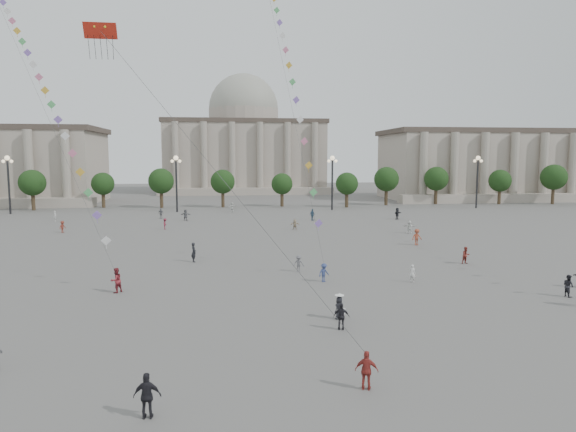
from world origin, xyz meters
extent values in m
plane|color=#565351|center=(0.00, 0.00, 0.00)|extent=(360.00, 360.00, 0.00)
cube|color=#A4988A|center=(75.00, 95.00, 8.00)|extent=(80.00, 22.00, 16.00)
cube|color=#463B33|center=(75.00, 95.00, 16.60)|extent=(81.60, 22.44, 1.20)
cube|color=#A4988A|center=(75.00, 82.00, 1.00)|extent=(84.00, 4.00, 2.00)
cube|color=#A4988A|center=(0.00, 130.00, 10.00)|extent=(46.00, 30.00, 20.00)
cube|color=#463B33|center=(0.00, 130.00, 20.60)|extent=(46.92, 30.60, 1.20)
cube|color=#A4988A|center=(0.00, 113.00, 1.00)|extent=(48.30, 4.00, 2.00)
cylinder|color=#A4988A|center=(0.00, 130.00, 22.50)|extent=(21.00, 21.00, 5.00)
sphere|color=#99988B|center=(0.00, 130.00, 25.00)|extent=(21.00, 21.00, 21.00)
cylinder|color=#392C1C|center=(-42.00, 78.00, 1.76)|extent=(0.70, 0.70, 3.52)
sphere|color=black|center=(-42.00, 78.00, 5.44)|extent=(5.12, 5.12, 5.12)
cylinder|color=#392C1C|center=(-30.00, 78.00, 1.76)|extent=(0.70, 0.70, 3.52)
sphere|color=black|center=(-30.00, 78.00, 5.44)|extent=(5.12, 5.12, 5.12)
cylinder|color=#392C1C|center=(-18.00, 78.00, 1.76)|extent=(0.70, 0.70, 3.52)
sphere|color=black|center=(-18.00, 78.00, 5.44)|extent=(5.12, 5.12, 5.12)
cylinder|color=#392C1C|center=(-6.00, 78.00, 1.76)|extent=(0.70, 0.70, 3.52)
sphere|color=black|center=(-6.00, 78.00, 5.44)|extent=(5.12, 5.12, 5.12)
cylinder|color=#392C1C|center=(6.00, 78.00, 1.76)|extent=(0.70, 0.70, 3.52)
sphere|color=black|center=(6.00, 78.00, 5.44)|extent=(5.12, 5.12, 5.12)
cylinder|color=#392C1C|center=(18.00, 78.00, 1.76)|extent=(0.70, 0.70, 3.52)
sphere|color=black|center=(18.00, 78.00, 5.44)|extent=(5.12, 5.12, 5.12)
cylinder|color=#392C1C|center=(30.00, 78.00, 1.76)|extent=(0.70, 0.70, 3.52)
sphere|color=black|center=(30.00, 78.00, 5.44)|extent=(5.12, 5.12, 5.12)
cylinder|color=#392C1C|center=(42.00, 78.00, 1.76)|extent=(0.70, 0.70, 3.52)
sphere|color=black|center=(42.00, 78.00, 5.44)|extent=(5.12, 5.12, 5.12)
cylinder|color=#392C1C|center=(54.00, 78.00, 1.76)|extent=(0.70, 0.70, 3.52)
sphere|color=black|center=(54.00, 78.00, 5.44)|extent=(5.12, 5.12, 5.12)
cylinder|color=#392C1C|center=(66.00, 78.00, 1.76)|extent=(0.70, 0.70, 3.52)
sphere|color=black|center=(66.00, 78.00, 5.44)|extent=(5.12, 5.12, 5.12)
cylinder|color=#262628|center=(-45.00, 70.00, 5.00)|extent=(0.36, 0.36, 10.00)
sphere|color=#FFE5B2|center=(-45.00, 70.00, 10.20)|extent=(0.90, 0.90, 0.90)
sphere|color=#FFE5B2|center=(-45.70, 70.00, 9.60)|extent=(0.60, 0.60, 0.60)
sphere|color=#FFE5B2|center=(-44.30, 70.00, 9.60)|extent=(0.60, 0.60, 0.60)
cylinder|color=#262628|center=(-15.00, 70.00, 5.00)|extent=(0.36, 0.36, 10.00)
sphere|color=#FFE5B2|center=(-15.00, 70.00, 10.20)|extent=(0.90, 0.90, 0.90)
sphere|color=#FFE5B2|center=(-15.70, 70.00, 9.60)|extent=(0.60, 0.60, 0.60)
sphere|color=#FFE5B2|center=(-14.30, 70.00, 9.60)|extent=(0.60, 0.60, 0.60)
cylinder|color=#262628|center=(15.00, 70.00, 5.00)|extent=(0.36, 0.36, 10.00)
sphere|color=#FFE5B2|center=(15.00, 70.00, 10.20)|extent=(0.90, 0.90, 0.90)
sphere|color=#FFE5B2|center=(14.30, 70.00, 9.60)|extent=(0.60, 0.60, 0.60)
sphere|color=#FFE5B2|center=(15.70, 70.00, 9.60)|extent=(0.60, 0.60, 0.60)
cylinder|color=#262628|center=(45.00, 70.00, 5.00)|extent=(0.36, 0.36, 10.00)
sphere|color=#FFE5B2|center=(45.00, 70.00, 10.20)|extent=(0.90, 0.90, 0.90)
sphere|color=#FFE5B2|center=(44.30, 70.00, 9.60)|extent=(0.60, 0.60, 0.60)
sphere|color=#FFE5B2|center=(45.70, 70.00, 9.60)|extent=(0.60, 0.60, 0.60)
imported|color=#2F4D6A|center=(8.31, 53.80, 0.95)|extent=(1.17, 1.03, 1.90)
imported|color=maroon|center=(-28.10, 44.19, 0.82)|extent=(1.05, 1.22, 1.63)
imported|color=silver|center=(-4.67, 68.00, 0.96)|extent=(1.77, 1.49, 1.91)
imported|color=#5F5E63|center=(0.67, 16.21, 0.76)|extent=(1.05, 0.69, 1.51)
imported|color=silver|center=(19.04, 37.95, 0.88)|extent=(1.72, 1.01, 1.76)
imported|color=#9C422A|center=(16.49, 28.54, 0.97)|extent=(1.37, 0.96, 1.94)
imported|color=black|center=(22.67, 53.49, 0.97)|extent=(1.77, 1.56, 1.94)
imported|color=silver|center=(-33.30, 57.70, 0.85)|extent=(0.56, 0.71, 1.70)
imported|color=slate|center=(-12.35, 55.89, 0.93)|extent=(1.78, 0.79, 1.86)
imported|color=silver|center=(9.44, 11.20, 0.74)|extent=(0.65, 0.59, 1.49)
imported|color=slate|center=(-16.75, 59.47, 0.88)|extent=(1.11, 0.71, 1.76)
imported|color=maroon|center=(-14.49, 45.79, 0.80)|extent=(0.63, 1.06, 1.60)
imported|color=tan|center=(3.98, 43.12, 0.77)|extent=(1.43, 0.48, 1.53)
imported|color=black|center=(19.33, 5.52, 0.83)|extent=(0.70, 0.86, 1.66)
imported|color=black|center=(-9.00, 21.81, 0.97)|extent=(0.69, 0.83, 1.94)
imported|color=maroon|center=(17.30, 17.73, 0.83)|extent=(0.91, 0.77, 1.66)
imported|color=#9D312A|center=(0.31, -7.62, 0.89)|extent=(1.12, 0.76, 1.77)
imported|color=black|center=(-8.96, -9.03, 0.93)|extent=(1.12, 0.52, 1.86)
imported|color=black|center=(0.99, 0.34, 0.81)|extent=(1.02, 0.59, 1.63)
imported|color=maroon|center=(-14.17, 10.75, 0.96)|extent=(1.16, 1.18, 1.91)
imported|color=navy|center=(2.22, 12.21, 0.78)|extent=(1.16, 0.98, 1.55)
imported|color=black|center=(1.31, 2.34, 0.74)|extent=(0.85, 0.83, 1.47)
cone|color=white|center=(1.31, 2.34, 1.62)|extent=(0.52, 0.52, 0.14)
cylinder|color=white|center=(1.31, 2.34, 1.56)|extent=(0.60, 0.60, 0.02)
cube|color=white|center=(1.56, 2.19, 0.55)|extent=(0.22, 0.10, 0.35)
cube|color=red|center=(-14.14, 8.63, 18.87)|extent=(2.21, 0.57, 1.02)
cube|color=#17832D|center=(-14.49, 8.59, 19.12)|extent=(0.35, 0.20, 0.34)
cube|color=#1F33A8|center=(-13.79, 8.59, 19.12)|extent=(0.35, 0.20, 0.34)
sphere|color=yellow|center=(-14.49, 8.55, 19.12)|extent=(0.20, 0.20, 0.20)
sphere|color=yellow|center=(-13.79, 8.55, 19.12)|extent=(0.20, 0.20, 0.20)
cylinder|color=#3F3F3F|center=(-6.91, 0.50, 10.24)|extent=(0.02, 0.02, 27.77)
cylinder|color=#3F3F3F|center=(-25.78, 27.49, 19.44)|extent=(0.02, 0.02, 54.27)
cube|color=white|center=(-15.10, 12.09, 3.83)|extent=(0.76, 0.25, 0.76)
cube|color=#8560C0|center=(-16.03, 13.43, 5.69)|extent=(0.76, 0.25, 0.76)
cube|color=#52B265|center=(-16.96, 14.77, 7.42)|extent=(0.76, 0.25, 0.76)
cube|color=gold|center=(-17.88, 16.11, 9.06)|extent=(0.76, 0.25, 0.76)
cube|color=#D47096|center=(-18.81, 17.45, 10.63)|extent=(0.76, 0.25, 0.76)
cube|color=white|center=(-19.74, 18.79, 12.17)|extent=(0.76, 0.25, 0.76)
cube|color=#8560C0|center=(-20.67, 20.12, 13.66)|extent=(0.76, 0.25, 0.76)
cube|color=#52B265|center=(-21.60, 21.46, 15.12)|extent=(0.76, 0.25, 0.76)
cube|color=gold|center=(-22.53, 22.80, 16.55)|extent=(0.76, 0.25, 0.76)
cube|color=#D47096|center=(-23.46, 24.14, 17.96)|extent=(0.76, 0.25, 0.76)
cube|color=white|center=(-24.38, 25.48, 19.35)|extent=(0.76, 0.25, 0.76)
cube|color=#8560C0|center=(-25.31, 26.82, 20.72)|extent=(0.76, 0.25, 0.76)
cube|color=#52B265|center=(-26.24, 28.16, 22.08)|extent=(0.76, 0.25, 0.76)
cube|color=gold|center=(-27.17, 29.49, 23.42)|extent=(0.76, 0.25, 0.76)
cube|color=#D47096|center=(-28.10, 30.83, 24.74)|extent=(0.76, 0.25, 0.76)
cube|color=white|center=(-29.03, 32.17, 26.05)|extent=(0.76, 0.25, 0.76)
cube|color=#8560C0|center=(-29.95, 33.51, 27.35)|extent=(0.76, 0.25, 0.76)
cylinder|color=#3F3F3F|center=(0.48, 35.08, 25.93)|extent=(0.02, 0.02, 67.02)
cube|color=#8560C0|center=(2.08, 14.04, 4.67)|extent=(0.76, 0.25, 0.76)
cube|color=#52B265|center=(1.94, 15.87, 7.21)|extent=(0.76, 0.25, 0.76)
cube|color=gold|center=(1.80, 17.70, 9.56)|extent=(0.76, 0.25, 0.76)
cube|color=#D47096|center=(1.66, 19.53, 11.79)|extent=(0.76, 0.25, 0.76)
cube|color=white|center=(1.52, 21.35, 13.94)|extent=(0.76, 0.25, 0.76)
cube|color=#8560C0|center=(1.38, 23.18, 16.03)|extent=(0.76, 0.25, 0.76)
cube|color=#52B265|center=(1.24, 25.01, 18.06)|extent=(0.76, 0.25, 0.76)
cube|color=gold|center=(1.10, 26.84, 20.05)|extent=(0.76, 0.25, 0.76)
cube|color=#D47096|center=(0.96, 28.67, 22.00)|extent=(0.76, 0.25, 0.76)
cube|color=white|center=(0.82, 30.50, 23.93)|extent=(0.76, 0.25, 0.76)
cube|color=#8560C0|center=(0.69, 32.33, 25.82)|extent=(0.76, 0.25, 0.76)
cube|color=#52B265|center=(0.55, 34.16, 27.68)|extent=(0.76, 0.25, 0.76)
camera|label=1|loc=(-5.78, -28.81, 10.25)|focal=32.00mm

